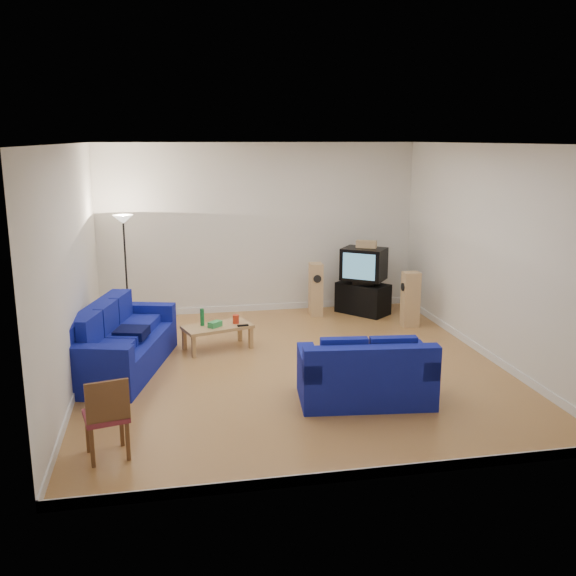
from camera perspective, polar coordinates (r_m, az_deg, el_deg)
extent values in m
cube|color=#98602F|center=(9.46, 0.47, -7.04)|extent=(6.00, 6.50, 0.01)
cube|color=white|center=(8.88, 0.50, 12.72)|extent=(6.00, 6.50, 0.01)
cube|color=white|center=(12.20, -2.56, 5.29)|extent=(6.00, 0.01, 3.20)
cube|color=white|center=(5.97, 6.71, -3.17)|extent=(6.00, 0.01, 3.20)
cube|color=white|center=(8.95, -18.71, 1.71)|extent=(0.01, 6.50, 3.20)
cube|color=white|center=(10.06, 17.50, 3.01)|extent=(0.01, 6.50, 3.20)
cube|color=white|center=(12.49, -2.49, -1.73)|extent=(6.00, 0.02, 0.12)
cube|color=white|center=(6.58, 6.31, -16.13)|extent=(6.00, 0.02, 0.12)
cube|color=white|center=(9.36, -17.95, -7.57)|extent=(0.02, 6.50, 0.12)
cube|color=white|center=(10.43, 16.87, -5.35)|extent=(0.02, 6.50, 0.12)
cube|color=navy|center=(9.59, -14.56, -5.77)|extent=(1.62, 2.56, 0.45)
cube|color=navy|center=(9.59, -16.95, -3.06)|extent=(0.86, 2.35, 0.46)
cube|color=navy|center=(10.46, -12.81, -2.06)|extent=(1.05, 0.50, 0.26)
cube|color=navy|center=(8.53, -16.99, -5.79)|extent=(1.05, 0.50, 0.26)
cube|color=black|center=(9.44, -13.74, -3.90)|extent=(0.53, 0.53, 0.13)
cube|color=navy|center=(8.33, 6.85, -8.53)|extent=(1.75, 1.11, 0.41)
cube|color=navy|center=(7.85, 7.44, -6.66)|extent=(1.67, 0.40, 0.42)
cube|color=navy|center=(8.10, 1.86, -6.62)|extent=(0.32, 0.95, 0.23)
cube|color=navy|center=(8.38, 11.79, -6.22)|extent=(0.32, 0.95, 0.23)
cube|color=black|center=(8.36, 6.71, -6.23)|extent=(0.43, 0.43, 0.12)
cube|color=tan|center=(10.21, -6.29, -3.47)|extent=(1.17, 0.82, 0.05)
cube|color=tan|center=(9.91, -8.38, -5.21)|extent=(0.08, 0.08, 0.34)
cube|color=tan|center=(10.30, -9.20, -4.53)|extent=(0.08, 0.08, 0.34)
cube|color=tan|center=(10.26, -3.32, -4.46)|extent=(0.08, 0.08, 0.34)
cube|color=tan|center=(10.63, -4.30, -3.83)|extent=(0.08, 0.08, 0.34)
cylinder|color=#197233|center=(10.19, -7.64, -2.58)|extent=(0.09, 0.09, 0.28)
cube|color=green|center=(10.12, -6.51, -3.21)|extent=(0.24, 0.23, 0.09)
cylinder|color=red|center=(10.27, -4.66, -2.78)|extent=(0.13, 0.13, 0.14)
cube|color=black|center=(10.13, -4.03, -3.33)|extent=(0.18, 0.08, 0.02)
cube|color=black|center=(12.31, 6.68, -0.92)|extent=(1.01, 1.07, 0.58)
cube|color=black|center=(12.18, 6.78, 0.55)|extent=(0.49, 0.46, 0.09)
cube|color=black|center=(12.12, 6.76, 2.15)|extent=(0.96, 0.91, 0.60)
cube|color=teal|center=(11.85, 6.31, 1.91)|extent=(0.51, 0.38, 0.48)
cube|color=tan|center=(12.12, 6.98, 3.89)|extent=(0.40, 0.31, 0.13)
cube|color=tan|center=(12.04, 2.48, -0.13)|extent=(0.25, 0.31, 1.00)
cylinder|color=black|center=(11.84, 2.63, 0.82)|extent=(0.15, 0.03, 0.15)
cube|color=tan|center=(11.53, 10.83, -1.01)|extent=(0.29, 0.23, 0.99)
cylinder|color=black|center=(11.42, 10.17, 0.09)|extent=(0.02, 0.15, 0.15)
cylinder|color=black|center=(11.66, -13.92, -3.43)|extent=(0.26, 0.26, 0.03)
cylinder|color=black|center=(11.43, -14.18, 1.14)|extent=(0.03, 0.03, 1.88)
cone|color=white|center=(11.28, -14.46, 5.93)|extent=(0.34, 0.34, 0.15)
cube|color=brown|center=(6.98, -17.01, -13.40)|extent=(0.05, 0.05, 0.43)
cube|color=brown|center=(7.30, -17.39, -12.20)|extent=(0.05, 0.05, 0.43)
cube|color=brown|center=(7.02, -14.06, -13.04)|extent=(0.05, 0.05, 0.43)
cube|color=brown|center=(7.34, -14.58, -11.87)|extent=(0.05, 0.05, 0.43)
cube|color=maroon|center=(7.06, -15.88, -10.88)|extent=(0.52, 0.52, 0.06)
cube|color=brown|center=(6.78, -15.75, -9.69)|extent=(0.43, 0.14, 0.43)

